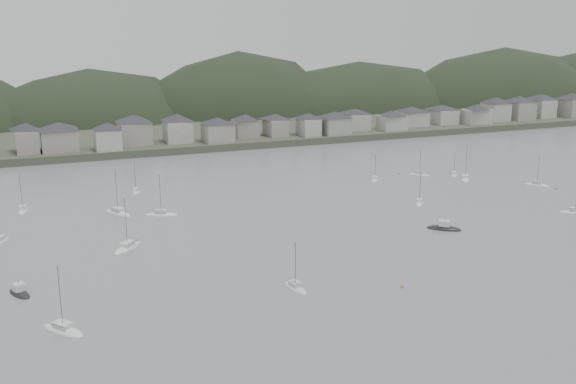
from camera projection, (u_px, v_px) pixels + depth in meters
name	position (u px, v px, depth m)	size (l,w,h in m)	color
ground	(453.00, 325.00, 110.04)	(900.00, 900.00, 0.00)	slate
far_shore_land	(145.00, 114.00, 374.20)	(900.00, 250.00, 3.00)	#383D2D
forested_ridge	(164.00, 142.00, 356.17)	(851.55, 103.94, 102.57)	black
waterfront_town	(300.00, 122.00, 290.93)	(451.48, 28.46, 12.92)	gray
moored_fleet	(247.00, 230.00, 161.31)	(210.44, 137.33, 13.68)	silver
motor_launch_near	(444.00, 228.00, 162.68)	(8.69, 8.01, 4.07)	black
motor_launch_far	(20.00, 293.00, 122.78)	(5.15, 7.37, 3.68)	black
mooring_buoys	(333.00, 225.00, 165.49)	(173.34, 92.87, 0.70)	#AF6A3A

